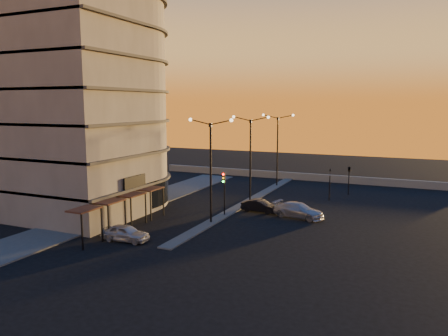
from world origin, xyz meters
TOP-DOWN VIEW (x-y plane):
  - ground at (0.00, 0.00)m, footprint 120.00×120.00m
  - sidewalk_west at (-10.50, 4.00)m, footprint 5.00×40.00m
  - median at (0.00, 10.00)m, footprint 1.20×36.00m
  - parapet at (2.00, 26.00)m, footprint 44.00×0.50m
  - building at (-14.00, 0.03)m, footprint 14.35×17.08m
  - streetlamp_near at (0.00, 0.00)m, footprint 4.32×0.32m
  - streetlamp_mid at (0.00, 10.00)m, footprint 4.32×0.32m
  - streetlamp_far at (0.00, 20.00)m, footprint 4.32×0.32m
  - traffic_light_main at (0.00, 2.87)m, footprint 0.28×0.44m
  - signal_east_a at (8.00, 14.00)m, footprint 0.13×0.16m
  - signal_east_b at (9.50, 18.00)m, footprint 0.42×1.99m
  - car_hatchback at (-3.87, -7.49)m, footprint 4.00×1.89m
  - car_sedan at (2.71, 5.73)m, footprint 3.89×1.65m
  - car_wagon at (6.76, 5.18)m, footprint 5.22×2.96m

SIDE VIEW (x-z plane):
  - ground at x=0.00m, z-range 0.00..0.00m
  - sidewalk_west at x=-10.50m, z-range 0.00..0.12m
  - median at x=0.00m, z-range 0.00..0.12m
  - parapet at x=2.00m, z-range 0.00..1.00m
  - car_sedan at x=2.71m, z-range 0.00..1.25m
  - car_hatchback at x=-3.87m, z-range 0.00..1.32m
  - car_wagon at x=6.76m, z-range 0.00..1.43m
  - signal_east_a at x=8.00m, z-range 0.13..3.73m
  - traffic_light_main at x=0.00m, z-range 0.76..5.01m
  - signal_east_b at x=9.50m, z-range 1.30..4.90m
  - streetlamp_near at x=0.00m, z-range 0.84..10.35m
  - streetlamp_mid at x=0.00m, z-range 0.84..10.35m
  - streetlamp_far at x=0.00m, z-range 0.84..10.35m
  - building at x=-14.00m, z-range -0.59..24.41m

